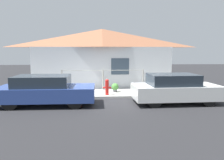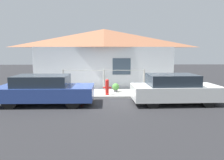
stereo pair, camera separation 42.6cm
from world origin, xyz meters
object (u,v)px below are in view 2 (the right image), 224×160
object	(u,v)px
car_left	(45,90)
fire_hydrant	(107,87)
car_right	(174,89)
potted_plant_near_hydrant	(116,87)

from	to	relation	value
car_left	fire_hydrant	world-z (taller)	car_left
car_right	potted_plant_near_hydrant	bearing A→B (deg)	134.75
potted_plant_near_hydrant	car_right	bearing A→B (deg)	-43.58
fire_hydrant	potted_plant_near_hydrant	size ratio (longest dim) A/B	1.69
car_left	car_right	xyz separation A→B (m)	(5.79, -0.00, -0.00)
car_left	potted_plant_near_hydrant	distance (m)	4.06
car_right	potted_plant_near_hydrant	distance (m)	3.52
car_left	fire_hydrant	size ratio (longest dim) A/B	5.03
fire_hydrant	car_right	bearing A→B (deg)	-27.89
car_left	fire_hydrant	bearing A→B (deg)	29.92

